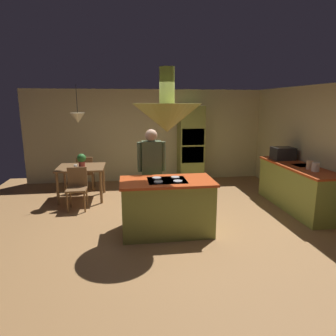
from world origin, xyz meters
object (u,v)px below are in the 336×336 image
oven_tower (191,145)px  potted_plant_on_table (82,159)px  cup_on_table (76,167)px  chair_by_back_wall (86,171)px  chair_facing_island (77,185)px  canister_sugar (310,165)px  dining_table (81,171)px  microwave_on_counter (283,153)px  canister_flour (316,167)px  kitchen_island (167,206)px  person_at_island (152,168)px

oven_tower → potted_plant_on_table: 3.01m
oven_tower → cup_on_table: size_ratio=23.43×
cup_on_table → chair_by_back_wall: bearing=84.9°
chair_facing_island → chair_by_back_wall: 1.35m
chair_facing_island → canister_sugar: (4.54, -0.99, 0.51)m
dining_table → potted_plant_on_table: 0.27m
potted_plant_on_table → cup_on_table: size_ratio=3.33×
canister_sugar → cup_on_table: bearing=162.7°
chair_by_back_wall → microwave_on_counter: microwave_on_counter is taller
chair_facing_island → microwave_on_counter: 4.57m
oven_tower → canister_flour: (1.74, -2.99, -0.04)m
dining_table → canister_sugar: canister_sugar is taller
cup_on_table → canister_flour: canister_flour is taller
kitchen_island → chair_facing_island: 2.22m
kitchen_island → chair_facing_island: size_ratio=1.80×
dining_table → chair_facing_island: bearing=-90.0°
canister_flour → cup_on_table: bearing=160.7°
kitchen_island → chair_facing_island: bearing=140.1°
dining_table → cup_on_table: cup_on_table is taller
kitchen_island → person_at_island: person_at_island is taller
potted_plant_on_table → canister_flour: 4.87m
canister_sugar → oven_tower: bearing=121.8°
kitchen_island → potted_plant_on_table: 2.71m
cup_on_table → microwave_on_counter: microwave_on_counter is taller
chair_facing_island → microwave_on_counter: (4.54, 0.03, 0.56)m
microwave_on_counter → cup_on_table: bearing=174.8°
oven_tower → chair_facing_island: (-2.80, -1.82, -0.55)m
oven_tower → canister_flour: 3.46m
canister_flour → kitchen_island: bearing=-174.9°
oven_tower → cup_on_table: (-2.88, -1.37, -0.25)m
cup_on_table → canister_flour: 4.90m
chair_by_back_wall → potted_plant_on_table: (0.02, -0.69, 0.42)m
chair_by_back_wall → cup_on_table: bearing=84.9°
canister_flour → person_at_island: bearing=171.8°
kitchen_island → chair_by_back_wall: size_ratio=1.80×
chair_by_back_wall → cup_on_table: 0.96m
chair_by_back_wall → dining_table: bearing=90.0°
kitchen_island → chair_by_back_wall: bearing=121.5°
canister_flour → potted_plant_on_table: bearing=157.9°
chair_facing_island → canister_flour: canister_flour is taller
chair_facing_island → canister_sugar: 4.67m
person_at_island → potted_plant_on_table: person_at_island is taller
oven_tower → chair_facing_island: oven_tower is taller
chair_by_back_wall → chair_facing_island: bearing=90.0°
cup_on_table → canister_sugar: bearing=-17.3°
oven_tower → microwave_on_counter: size_ratio=4.59×
kitchen_island → microwave_on_counter: microwave_on_counter is taller
person_at_island → potted_plant_on_table: size_ratio=5.71×
person_at_island → canister_flour: size_ratio=9.95×
cup_on_table → microwave_on_counter: size_ratio=0.20×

